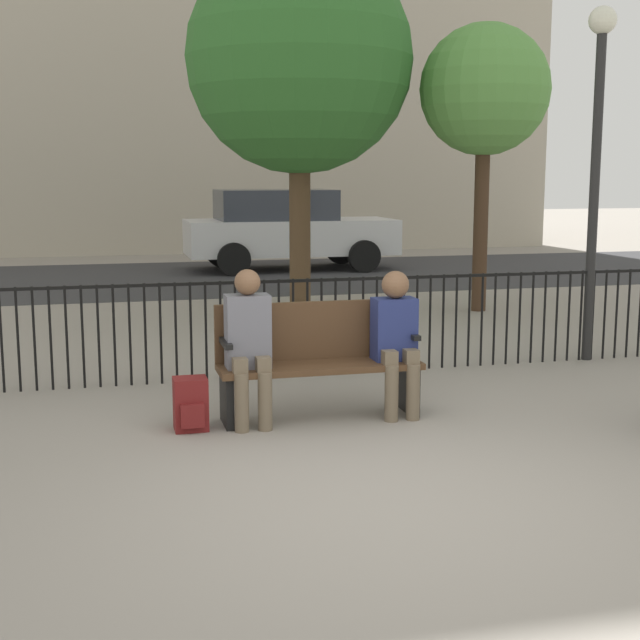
% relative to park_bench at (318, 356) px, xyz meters
% --- Properties ---
extents(ground_plane, '(80.00, 80.00, 0.00)m').
position_rel_park_bench_xyz_m(ground_plane, '(0.00, -2.01, -0.49)').
color(ground_plane, gray).
extents(park_bench, '(1.62, 0.45, 0.92)m').
position_rel_park_bench_xyz_m(park_bench, '(0.00, 0.00, 0.00)').
color(park_bench, '#4C331E').
rests_on(park_bench, ground).
extents(seated_person_0, '(0.34, 0.39, 1.22)m').
position_rel_park_bench_xyz_m(seated_person_0, '(-0.58, -0.13, 0.19)').
color(seated_person_0, brown).
rests_on(seated_person_0, ground).
extents(seated_person_1, '(0.34, 0.39, 1.18)m').
position_rel_park_bench_xyz_m(seated_person_1, '(0.62, -0.13, 0.18)').
color(seated_person_1, brown).
rests_on(seated_person_1, ground).
extents(backpack, '(0.25, 0.26, 0.41)m').
position_rel_park_bench_xyz_m(backpack, '(-1.04, -0.16, -0.29)').
color(backpack, maroon).
rests_on(backpack, ground).
extents(fence_railing, '(9.01, 0.03, 0.95)m').
position_rel_park_bench_xyz_m(fence_railing, '(-0.02, 1.45, 0.07)').
color(fence_railing, black).
rests_on(fence_railing, ground).
extents(tree_0, '(1.80, 1.80, 3.98)m').
position_rel_park_bench_xyz_m(tree_0, '(3.59, 4.88, 2.56)').
color(tree_0, '#422D1E').
rests_on(tree_0, ground).
extents(tree_1, '(3.14, 3.14, 5.07)m').
position_rel_park_bench_xyz_m(tree_1, '(1.13, 5.56, 2.99)').
color(tree_1, '#4C3823').
rests_on(tree_1, ground).
extents(lamp_post, '(0.28, 0.28, 3.59)m').
position_rel_park_bench_xyz_m(lamp_post, '(3.29, 1.45, 1.89)').
color(lamp_post, black).
rests_on(lamp_post, ground).
extents(street_surface, '(24.00, 6.00, 0.01)m').
position_rel_park_bench_xyz_m(street_surface, '(0.00, 9.99, -0.49)').
color(street_surface, '#333335').
rests_on(street_surface, ground).
extents(parked_car_0, '(4.20, 1.94, 1.62)m').
position_rel_park_bench_xyz_m(parked_car_0, '(2.07, 10.93, 0.35)').
color(parked_car_0, silver).
rests_on(parked_car_0, ground).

